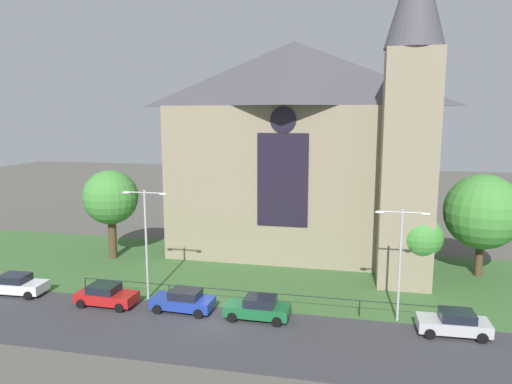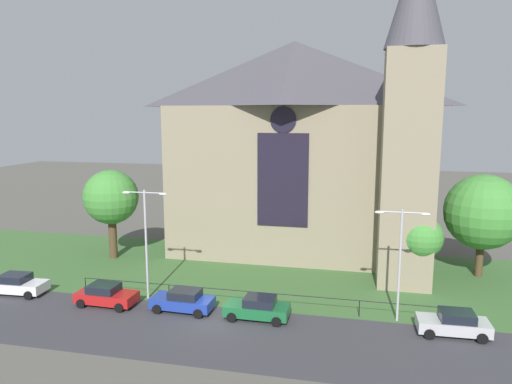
% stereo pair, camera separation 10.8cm
% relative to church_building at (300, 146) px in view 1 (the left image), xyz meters
% --- Properties ---
extents(ground, '(160.00, 160.00, 0.00)m').
position_rel_church_building_xyz_m(ground, '(-3.30, -7.08, -10.27)').
color(ground, '#56544C').
extents(road_asphalt, '(120.00, 8.00, 0.01)m').
position_rel_church_building_xyz_m(road_asphalt, '(-3.30, -19.08, -10.27)').
color(road_asphalt, '#38383D').
rests_on(road_asphalt, ground).
extents(grass_verge, '(120.00, 20.00, 0.01)m').
position_rel_church_building_xyz_m(grass_verge, '(-3.30, -9.08, -10.27)').
color(grass_verge, '#3D6633').
rests_on(grass_verge, ground).
extents(church_building, '(23.20, 16.20, 26.00)m').
position_rel_church_building_xyz_m(church_building, '(0.00, 0.00, 0.00)').
color(church_building, gray).
rests_on(church_building, ground).
extents(iron_railing, '(27.01, 0.07, 1.13)m').
position_rel_church_building_xyz_m(iron_railing, '(-0.77, -14.58, -9.31)').
color(iron_railing, black).
rests_on(iron_railing, ground).
extents(tree_right_far, '(6.13, 6.13, 8.50)m').
position_rel_church_building_xyz_m(tree_right_far, '(15.51, -4.21, -4.86)').
color(tree_right_far, '#4C3823').
rests_on(tree_right_far, ground).
extents(tree_left_far, '(4.99, 4.99, 8.25)m').
position_rel_church_building_xyz_m(tree_left_far, '(-16.61, -6.13, -4.58)').
color(tree_left_far, '#4C3823').
rests_on(tree_left_far, ground).
extents(tree_right_near, '(3.29, 3.29, 5.70)m').
position_rel_church_building_xyz_m(tree_right_near, '(10.37, -8.23, -6.31)').
color(tree_right_near, '#4C3823').
rests_on(tree_right_near, ground).
extents(streetlamp_near, '(3.37, 0.26, 8.02)m').
position_rel_church_building_xyz_m(streetlamp_near, '(-9.11, -14.68, -5.15)').
color(streetlamp_near, '#B2B2B7').
rests_on(streetlamp_near, ground).
extents(streetlamp_far, '(3.37, 0.26, 7.39)m').
position_rel_church_building_xyz_m(streetlamp_far, '(8.38, -14.68, -5.50)').
color(streetlamp_far, '#B2B2B7').
rests_on(streetlamp_far, ground).
extents(parked_car_white, '(4.28, 2.19, 1.51)m').
position_rel_church_building_xyz_m(parked_car_white, '(-19.00, -16.03, -9.53)').
color(parked_car_white, silver).
rests_on(parked_car_white, ground).
extents(parked_car_red, '(4.25, 2.12, 1.51)m').
position_rel_church_building_xyz_m(parked_car_red, '(-11.41, -16.52, -9.53)').
color(parked_car_red, '#B21919').
rests_on(parked_car_red, ground).
extents(parked_car_blue, '(4.26, 2.14, 1.51)m').
position_rel_church_building_xyz_m(parked_car_blue, '(-5.76, -16.27, -9.53)').
color(parked_car_blue, '#1E3899').
rests_on(parked_car_blue, ground).
extents(parked_car_green, '(4.22, 2.05, 1.51)m').
position_rel_church_building_xyz_m(parked_car_green, '(-0.54, -16.39, -9.53)').
color(parked_car_green, '#196033').
rests_on(parked_car_green, ground).
extents(parked_car_silver, '(4.26, 2.14, 1.51)m').
position_rel_church_building_xyz_m(parked_car_silver, '(11.58, -16.05, -9.53)').
color(parked_car_silver, '#B7B7BC').
rests_on(parked_car_silver, ground).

